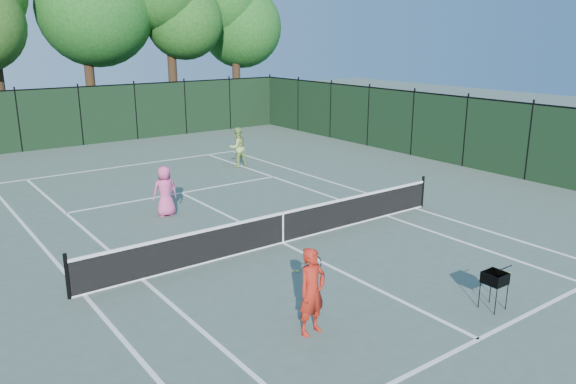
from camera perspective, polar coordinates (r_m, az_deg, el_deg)
ground at (r=15.73m, az=-0.54°, el=-5.19°), size 90.00×90.00×0.00m
sideline_doubles_left at (r=13.54m, az=-20.01°, el=-9.77°), size 0.10×23.77×0.01m
sideline_doubles_right at (r=19.28m, az=12.80°, el=-1.61°), size 0.10×23.77×0.01m
sideline_singles_left at (r=13.92m, az=-14.57°, el=-8.59°), size 0.10×23.77×0.01m
sideline_singles_right at (r=18.31m, az=9.97°, el=-2.39°), size 0.10×23.77×0.01m
baseline_far at (r=25.93m, az=-16.13°, el=2.57°), size 10.97×0.10×0.01m
service_line_near at (r=11.65m, az=18.82°, el=-13.96°), size 8.23×0.10×0.01m
service_line_far at (r=21.00m, az=-10.82°, el=-0.08°), size 8.23×0.10×0.01m
center_service_line at (r=15.73m, az=-0.54°, el=-5.18°), size 0.10×12.80×0.01m
tennis_net at (r=15.57m, az=-0.54°, el=-3.55°), size 11.69×0.09×1.06m
fence_far at (r=31.41m, az=-20.32°, el=7.19°), size 24.00×0.05×3.00m
fence_right at (r=24.15m, az=23.28°, el=4.61°), size 0.05×36.00×3.00m
tree_5 at (r=39.83m, az=-5.45°, el=18.62°), size 5.80×5.80×12.23m
coach at (r=10.89m, az=2.47°, el=-10.05°), size 0.90×0.70×1.75m
player_pink at (r=18.26m, az=-12.38°, el=0.10°), size 0.84×0.58×1.63m
player_green at (r=24.70m, az=-5.17°, el=4.55°), size 0.88×0.70×1.74m
ball_hopper at (r=12.63m, az=20.28°, el=-8.23°), size 0.44×0.44×0.83m
loose_ball_near_cart at (r=14.72m, az=21.58°, el=-7.72°), size 0.07×0.07×0.07m
loose_ball_midcourt at (r=13.85m, az=0.95°, el=-8.04°), size 0.07×0.07×0.07m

